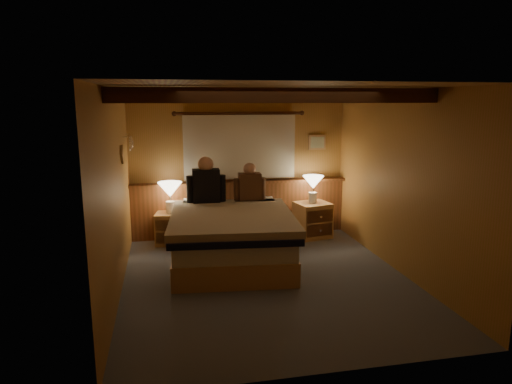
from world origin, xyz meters
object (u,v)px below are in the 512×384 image
object	(u,v)px
person_right	(250,185)
duffel_bag	(193,244)
lamp_right	(313,184)
person_left	(206,183)
nightstand_right	(313,220)
lamp_left	(170,191)
bed	(232,236)
nightstand_left	(171,228)

from	to	relation	value
person_right	duffel_bag	xyz separation A→B (m)	(-0.92, -0.30, -0.81)
lamp_right	person_left	xyz separation A→B (m)	(-1.78, -0.22, 0.11)
nightstand_right	duffel_bag	bearing A→B (deg)	-178.46
duffel_bag	person_left	bearing A→B (deg)	35.18
nightstand_right	duffel_bag	xyz separation A→B (m)	(-2.03, -0.49, -0.14)
lamp_left	person_right	world-z (taller)	person_right
bed	person_right	size ratio (longest dim) A/B	3.72
nightstand_right	duffel_bag	size ratio (longest dim) A/B	1.11
bed	lamp_left	size ratio (longest dim) A/B	4.61
bed	lamp_right	xyz separation A→B (m)	(1.50, 0.95, 0.53)
bed	lamp_left	world-z (taller)	lamp_left
nightstand_right	person_right	size ratio (longest dim) A/B	1.01
bed	lamp_right	distance (m)	1.85
lamp_right	person_left	bearing A→B (deg)	-173.08
bed	nightstand_right	world-z (taller)	bed
nightstand_right	bed	bearing A→B (deg)	-160.11
lamp_left	lamp_right	size ratio (longest dim) A/B	1.09
lamp_left	person_left	distance (m)	0.65
person_right	lamp_right	bearing A→B (deg)	10.64
person_right	nightstand_left	bearing A→B (deg)	167.33
nightstand_right	lamp_left	bearing A→B (deg)	165.24
bed	duffel_bag	distance (m)	0.73
lamp_left	person_right	distance (m)	1.26
nightstand_left	person_left	world-z (taller)	person_left
nightstand_right	person_left	size ratio (longest dim) A/B	0.85
lamp_right	person_left	size ratio (longest dim) A/B	0.62
person_left	person_right	distance (m)	0.68
duffel_bag	lamp_right	bearing A→B (deg)	-0.27
person_right	duffel_bag	size ratio (longest dim) A/B	1.10
nightstand_left	person_left	bearing A→B (deg)	-19.23
lamp_right	lamp_left	bearing A→B (deg)	177.55
lamp_left	duffel_bag	world-z (taller)	lamp_left
bed	nightstand_right	distance (m)	1.78
bed	person_right	distance (m)	1.03
nightstand_left	person_right	size ratio (longest dim) A/B	0.85
person_right	person_left	bearing A→B (deg)	-178.03
nightstand_left	person_right	world-z (taller)	person_right
nightstand_right	lamp_right	xyz separation A→B (m)	(-0.00, 0.01, 0.61)
lamp_left	person_left	world-z (taller)	person_left
bed	lamp_right	world-z (taller)	lamp_right
nightstand_left	person_left	xyz separation A→B (m)	(0.55, -0.30, 0.76)
lamp_left	lamp_right	bearing A→B (deg)	-2.45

